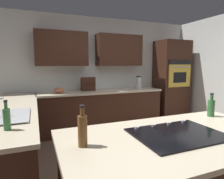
% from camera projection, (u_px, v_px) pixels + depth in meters
% --- Properties ---
extents(ground_plane, '(14.00, 14.00, 0.00)m').
position_uv_depth(ground_plane, '(144.00, 162.00, 2.98)').
color(ground_plane, brown).
extents(wall_back, '(6.00, 0.44, 2.60)m').
position_uv_depth(wall_back, '(98.00, 67.00, 4.64)').
color(wall_back, silver).
rests_on(wall_back, ground).
extents(lower_cabinets_back, '(2.80, 0.60, 0.86)m').
position_uv_depth(lower_cabinets_back, '(102.00, 111.00, 4.46)').
color(lower_cabinets_back, '#381E14').
rests_on(lower_cabinets_back, ground).
extents(countertop_back, '(2.84, 0.64, 0.04)m').
position_uv_depth(countertop_back, '(102.00, 91.00, 4.41)').
color(countertop_back, beige).
rests_on(countertop_back, lower_cabinets_back).
extents(lower_cabinets_side, '(0.60, 2.90, 0.86)m').
position_uv_depth(lower_cabinets_side, '(15.00, 139.00, 2.75)').
color(lower_cabinets_side, '#381E14').
rests_on(lower_cabinets_side, ground).
extents(countertop_side, '(0.64, 2.94, 0.04)m').
position_uv_depth(countertop_side, '(13.00, 109.00, 2.69)').
color(countertop_side, beige).
rests_on(countertop_side, lower_cabinets_side).
extents(island_top, '(2.00, 1.06, 0.04)m').
position_uv_depth(island_top, '(178.00, 137.00, 1.65)').
color(island_top, beige).
rests_on(island_top, island_base).
extents(wall_oven, '(0.80, 0.66, 2.10)m').
position_uv_depth(wall_oven, '(171.00, 81.00, 5.10)').
color(wall_oven, '#381E14').
rests_on(wall_oven, ground).
extents(sink_unit, '(0.46, 0.70, 0.23)m').
position_uv_depth(sink_unit, '(7.00, 116.00, 2.19)').
color(sink_unit, '#515456').
rests_on(sink_unit, countertop_side).
extents(cooktop, '(0.76, 0.56, 0.03)m').
position_uv_depth(cooktop, '(177.00, 134.00, 1.65)').
color(cooktop, black).
rests_on(cooktop, island_top).
extents(blender, '(0.15, 0.15, 0.32)m').
position_uv_depth(blender, '(139.00, 83.00, 4.72)').
color(blender, silver).
rests_on(blender, countertop_back).
extents(mixing_bowl, '(0.22, 0.22, 0.12)m').
position_uv_depth(mixing_bowl, '(59.00, 90.00, 4.02)').
color(mixing_bowl, '#CC724C').
rests_on(mixing_bowl, countertop_back).
extents(spice_rack, '(0.32, 0.11, 0.31)m').
position_uv_depth(spice_rack, '(88.00, 84.00, 4.34)').
color(spice_rack, '#381E14').
rests_on(spice_rack, countertop_back).
extents(dish_soap_bottle, '(0.06, 0.06, 0.28)m').
position_uv_depth(dish_soap_bottle, '(7.00, 118.00, 1.75)').
color(dish_soap_bottle, '#336B38').
rests_on(dish_soap_bottle, countertop_side).
extents(oil_bottle, '(0.07, 0.07, 0.31)m').
position_uv_depth(oil_bottle, '(83.00, 130.00, 1.40)').
color(oil_bottle, brown).
rests_on(oil_bottle, island_top).
extents(second_bottle, '(0.08, 0.08, 0.27)m').
position_uv_depth(second_bottle, '(211.00, 107.00, 2.22)').
color(second_bottle, '#336B38').
rests_on(second_bottle, island_top).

